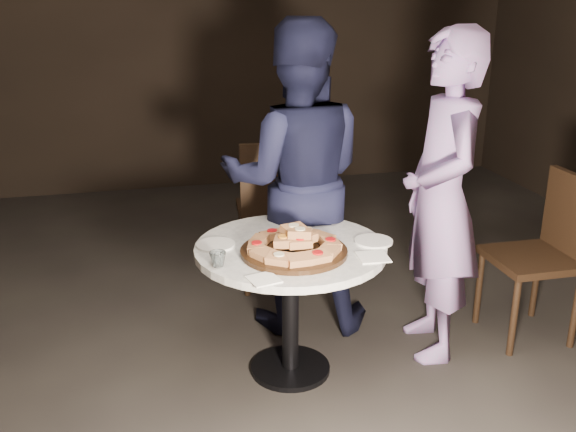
{
  "coord_description": "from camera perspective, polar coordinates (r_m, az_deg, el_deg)",
  "views": [
    {
      "loc": [
        -0.65,
        -2.62,
        1.81
      ],
      "look_at": [
        0.01,
        0.15,
        0.81
      ],
      "focal_mm": 40.0,
      "sensor_mm": 36.0,
      "label": 1
    }
  ],
  "objects": [
    {
      "name": "floor",
      "position": [
        3.25,
        0.4,
        -14.47
      ],
      "size": [
        7.0,
        7.0,
        0.0
      ],
      "primitive_type": "plane",
      "color": "black",
      "rests_on": "ground"
    },
    {
      "name": "table",
      "position": [
        3.07,
        0.22,
        -4.82
      ],
      "size": [
        1.12,
        1.12,
        0.68
      ],
      "rotation": [
        0.0,
        0.0,
        0.28
      ],
      "color": "black",
      "rests_on": "ground"
    },
    {
      "name": "serving_board",
      "position": [
        2.92,
        0.52,
        -3.17
      ],
      "size": [
        0.63,
        0.63,
        0.02
      ],
      "primitive_type": "cylinder",
      "rotation": [
        0.0,
        0.0,
        -0.35
      ],
      "color": "black",
      "rests_on": "table"
    },
    {
      "name": "focaccia_pile",
      "position": [
        2.91,
        0.6,
        -2.32
      ],
      "size": [
        0.44,
        0.43,
        0.12
      ],
      "rotation": [
        0.0,
        0.0,
        -0.11
      ],
      "color": "#A56B40",
      "rests_on": "serving_board"
    },
    {
      "name": "plate_left",
      "position": [
        3.03,
        -6.45,
        -2.55
      ],
      "size": [
        0.22,
        0.22,
        0.01
      ],
      "primitive_type": "cylinder",
      "rotation": [
        0.0,
        0.0,
        0.22
      ],
      "color": "white",
      "rests_on": "table"
    },
    {
      "name": "plate_right",
      "position": [
        3.08,
        7.62,
        -2.23
      ],
      "size": [
        0.21,
        0.21,
        0.01
      ],
      "primitive_type": "cylinder",
      "rotation": [
        0.0,
        0.0,
        0.14
      ],
      "color": "white",
      "rests_on": "table"
    },
    {
      "name": "water_glass",
      "position": [
        2.8,
        -6.25,
        -3.84
      ],
      "size": [
        0.09,
        0.09,
        0.07
      ],
      "primitive_type": "imported",
      "rotation": [
        0.0,
        0.0,
        -0.35
      ],
      "color": "silver",
      "rests_on": "table"
    },
    {
      "name": "napkin_near",
      "position": [
        2.67,
        -2.19,
        -5.64
      ],
      "size": [
        0.15,
        0.15,
        0.01
      ],
      "primitive_type": "cube",
      "rotation": [
        0.0,
        0.0,
        0.25
      ],
      "color": "white",
      "rests_on": "table"
    },
    {
      "name": "napkin_far",
      "position": [
        2.91,
        7.57,
        -3.64
      ],
      "size": [
        0.14,
        0.14,
        0.01
      ],
      "primitive_type": "cube",
      "rotation": [
        0.0,
        0.0,
        -0.07
      ],
      "color": "white",
      "rests_on": "table"
    },
    {
      "name": "chair_far",
      "position": [
        3.98,
        -1.08,
        1.07
      ],
      "size": [
        0.5,
        0.52,
        0.98
      ],
      "rotation": [
        0.0,
        0.0,
        3.05
      ],
      "color": "black",
      "rests_on": "ground"
    },
    {
      "name": "chair_right",
      "position": [
        3.71,
        22.12,
        -2.45
      ],
      "size": [
        0.45,
        0.43,
        0.91
      ],
      "rotation": [
        0.0,
        0.0,
        -1.58
      ],
      "color": "black",
      "rests_on": "ground"
    },
    {
      "name": "diner_navy",
      "position": [
        3.46,
        0.71,
        3.21
      ],
      "size": [
        0.95,
        0.81,
        1.7
      ],
      "primitive_type": "imported",
      "rotation": [
        0.0,
        0.0,
        2.92
      ],
      "color": "black",
      "rests_on": "ground"
    },
    {
      "name": "diner_teal",
      "position": [
        3.28,
        13.45,
        1.5
      ],
      "size": [
        0.48,
        0.66,
        1.67
      ],
      "primitive_type": "imported",
      "rotation": [
        0.0,
        0.0,
        -1.72
      ],
      "color": "#8167A3",
      "rests_on": "ground"
    }
  ]
}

